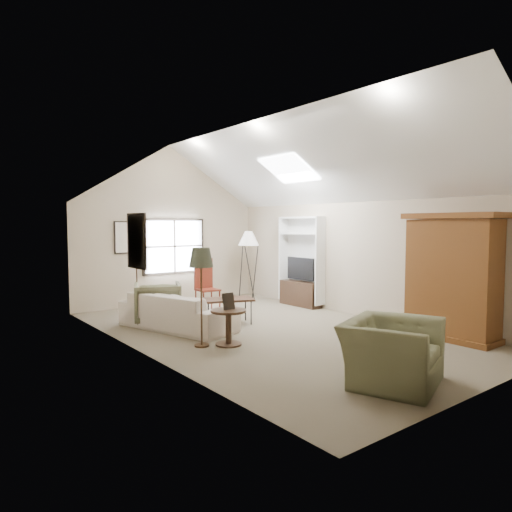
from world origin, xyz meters
TOP-DOWN VIEW (x-y plane):
  - room_shell at (0.00, 0.00)m, footprint 5.01×8.01m
  - window at (0.10, 3.96)m, footprint 1.72×0.08m
  - skylight at (1.30, 0.90)m, footprint 0.80×1.20m
  - wall_art at (-1.88, 1.94)m, footprint 1.97×3.71m
  - armoire at (2.18, -2.40)m, footprint 0.60×1.50m
  - tv_alcove at (2.34, 1.60)m, footprint 0.32×1.30m
  - media_console at (2.32, 1.60)m, footprint 0.34×1.18m
  - tv_panel at (2.32, 1.60)m, footprint 0.05×0.90m
  - sofa at (-1.27, 1.24)m, footprint 1.59×2.56m
  - armchair_near at (-0.58, -3.14)m, footprint 1.53×1.44m
  - armchair_far at (-1.36, 1.90)m, footprint 1.20×1.21m
  - coffee_table at (-0.26, 1.00)m, footprint 1.14×0.88m
  - bowl at (-0.26, 1.00)m, footprint 0.31×0.31m
  - side_table at (-1.17, -0.36)m, footprint 0.75×0.75m
  - side_chair at (0.14, 2.41)m, footprint 0.51×0.51m
  - tripod_lamp at (1.79, 3.03)m, footprint 0.59×0.59m
  - dark_lamp at (-1.57, -0.16)m, footprint 0.50×0.50m
  - tan_lamp at (-1.57, 2.44)m, footprint 0.37×0.37m

SIDE VIEW (x-z plane):
  - coffee_table at x=-0.26m, z-range 0.00..0.51m
  - side_table at x=-1.17m, z-range 0.00..0.60m
  - media_console at x=2.32m, z-range 0.00..0.60m
  - sofa at x=-1.27m, z-range 0.00..0.70m
  - armchair_near at x=-0.58m, z-range 0.00..0.80m
  - armchair_far at x=-1.36m, z-range 0.00..0.84m
  - bowl at x=-0.26m, z-range 0.51..0.57m
  - side_chair at x=0.14m, z-range 0.00..1.21m
  - tan_lamp at x=-1.57m, z-range 0.00..1.50m
  - dark_lamp at x=-1.57m, z-range 0.00..1.67m
  - tv_panel at x=2.32m, z-range 0.65..1.20m
  - tripod_lamp at x=1.79m, z-range 0.00..1.87m
  - armoire at x=2.18m, z-range 0.00..2.20m
  - tv_alcove at x=2.34m, z-range 0.10..2.20m
  - window at x=0.10m, z-range 0.74..2.16m
  - wall_art at x=-1.88m, z-range 1.29..2.17m
  - room_shell at x=0.00m, z-range 1.21..5.21m
  - skylight at x=1.30m, z-range 2.96..3.48m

